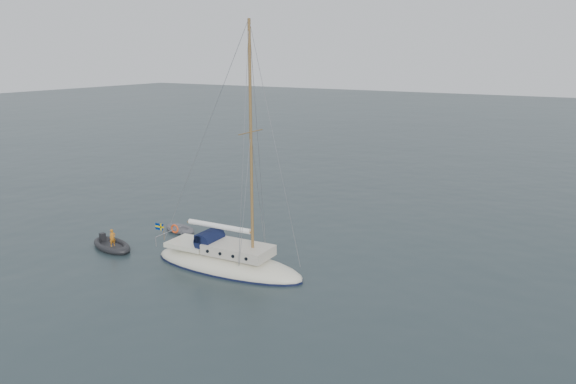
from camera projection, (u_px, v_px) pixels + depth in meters
The scene contains 4 objects.
ground at pixel (286, 274), 32.18m from camera, with size 300.00×300.00×0.00m, color black.
sailboat at pixel (227, 250), 32.81m from camera, with size 10.35×3.10×14.74m.
dinghy at pixel (180, 229), 39.82m from camera, with size 2.70×1.22×0.39m.
rib at pixel (112, 245), 36.41m from camera, with size 3.74×1.70×1.35m.
Camera 1 is at (15.47, -25.79, 12.40)m, focal length 35.00 mm.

